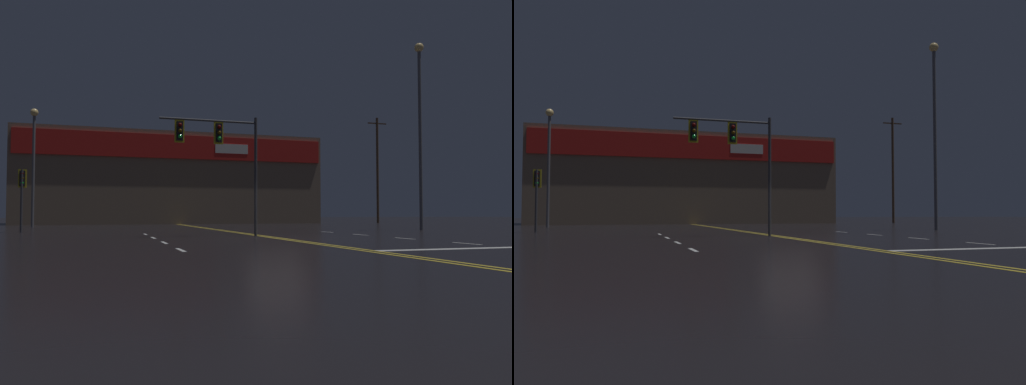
% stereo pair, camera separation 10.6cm
% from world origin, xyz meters
% --- Properties ---
extents(ground_plane, '(200.00, 200.00, 0.00)m').
position_xyz_m(ground_plane, '(0.00, 0.00, 0.00)').
color(ground_plane, black).
extents(road_markings, '(14.43, 60.00, 0.01)m').
position_xyz_m(road_markings, '(0.93, -1.41, 0.00)').
color(road_markings, gold).
rests_on(road_markings, ground).
extents(traffic_signal_median, '(4.44, 0.36, 5.40)m').
position_xyz_m(traffic_signal_median, '(-2.03, 2.22, 4.11)').
color(traffic_signal_median, '#38383D').
rests_on(traffic_signal_median, ground).
extents(traffic_signal_corner_northwest, '(0.42, 0.36, 3.40)m').
position_xyz_m(traffic_signal_corner_northwest, '(-10.99, 10.03, 2.50)').
color(traffic_signal_corner_northwest, '#38383D').
rests_on(traffic_signal_corner_northwest, ground).
extents(streetlight_far_left, '(0.56, 0.56, 8.68)m').
position_xyz_m(streetlight_far_left, '(-11.58, 19.99, 5.60)').
color(streetlight_far_left, '#59595E').
rests_on(streetlight_far_left, ground).
extents(streetlight_far_right, '(0.56, 0.56, 11.54)m').
position_xyz_m(streetlight_far_right, '(11.72, 6.53, 7.17)').
color(streetlight_far_right, '#59595E').
rests_on(streetlight_far_right, ground).
extents(building_backdrop, '(28.75, 10.23, 8.68)m').
position_xyz_m(building_backdrop, '(0.00, 31.55, 4.35)').
color(building_backdrop, '#7A6651').
rests_on(building_backdrop, ground).
extents(utility_pole_row, '(46.59, 0.26, 11.24)m').
position_xyz_m(utility_pole_row, '(-0.30, 27.24, 5.68)').
color(utility_pole_row, '#4C3828').
rests_on(utility_pole_row, ground).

